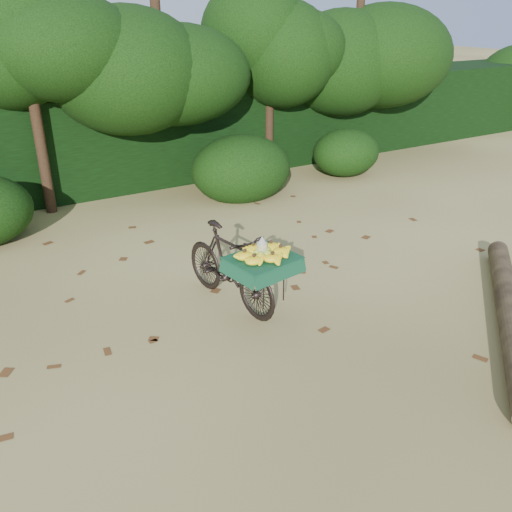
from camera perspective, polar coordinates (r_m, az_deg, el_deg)
ground at (r=6.31m, az=5.95°, el=-6.39°), size 80.00×80.00×0.00m
vendor_bicycle at (r=6.32m, az=-2.69°, el=-1.05°), size 0.84×1.77×0.98m
fallen_log at (r=6.72m, az=25.12°, el=-5.45°), size 2.95×2.59×0.26m
hedge_backdrop at (r=11.33m, az=-13.51°, el=12.10°), size 26.00×1.80×1.80m
tree_row at (r=10.21m, az=-16.24°, el=16.78°), size 14.50×2.00×4.00m
bush_clumps at (r=9.79m, az=-6.69°, el=7.96°), size 8.80×1.70×0.90m
leaf_litter at (r=6.76m, az=2.68°, el=-3.94°), size 7.00×7.30×0.01m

